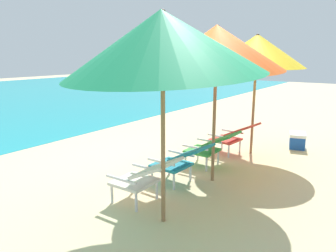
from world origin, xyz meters
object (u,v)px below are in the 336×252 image
(cooler_box, at_px, (297,140))
(lounge_chair_near_left, at_px, (181,159))
(beach_umbrella_left, at_px, (163,43))
(beach_umbrella_center, at_px, (217,48))
(lounge_chair_far_right, at_px, (233,135))
(lounge_chair_far_left, at_px, (144,176))
(lounge_chair_near_right, at_px, (211,145))
(beach_umbrella_right, at_px, (257,51))

(cooler_box, bearing_deg, lounge_chair_near_left, 162.64)
(beach_umbrella_left, distance_m, cooler_box, 4.58)
(lounge_chair_near_left, bearing_deg, beach_umbrella_center, -37.84)
(lounge_chair_near_left, xyz_separation_m, beach_umbrella_left, (-1.04, -0.43, 1.66))
(cooler_box, bearing_deg, lounge_chair_far_right, 143.45)
(lounge_chair_far_left, height_order, lounge_chair_near_left, same)
(beach_umbrella_left, bearing_deg, lounge_chair_near_right, 11.49)
(lounge_chair_near_right, xyz_separation_m, beach_umbrella_left, (-1.98, -0.40, 1.66))
(lounge_chair_near_left, xyz_separation_m, lounge_chair_near_right, (0.94, -0.02, 0.00))
(beach_umbrella_center, xyz_separation_m, beach_umbrella_right, (1.73, 0.02, -0.03))
(cooler_box, bearing_deg, beach_umbrella_right, 144.83)
(lounge_chair_far_right, distance_m, beach_umbrella_right, 1.66)
(lounge_chair_near_left, distance_m, lounge_chair_far_right, 1.85)
(beach_umbrella_left, bearing_deg, lounge_chair_far_left, 65.29)
(beach_umbrella_right, bearing_deg, lounge_chair_near_left, 171.96)
(lounge_chair_near_left, height_order, beach_umbrella_left, beach_umbrella_left)
(lounge_chair_near_left, relative_size, beach_umbrella_right, 0.38)
(lounge_chair_near_left, distance_m, beach_umbrella_center, 1.72)
(lounge_chair_near_right, relative_size, cooler_box, 1.63)
(beach_umbrella_right, bearing_deg, cooler_box, -35.17)
(lounge_chair_far_left, xyz_separation_m, beach_umbrella_left, (-0.21, -0.45, 1.66))
(lounge_chair_near_right, relative_size, lounge_chair_far_right, 0.94)
(lounge_chair_far_left, bearing_deg, cooler_box, -14.24)
(lounge_chair_near_left, relative_size, cooler_box, 1.67)
(lounge_chair_far_left, relative_size, cooler_box, 1.64)
(beach_umbrella_left, relative_size, beach_umbrella_right, 1.11)
(beach_umbrella_center, bearing_deg, cooler_box, -13.46)
(beach_umbrella_right, xyz_separation_m, cooler_box, (0.94, -0.66, -1.85))
(lounge_chair_near_left, bearing_deg, beach_umbrella_left, -157.66)
(lounge_chair_near_left, height_order, beach_umbrella_right, beach_umbrella_right)
(lounge_chair_far_left, distance_m, lounge_chair_near_right, 1.77)
(lounge_chair_near_right, bearing_deg, lounge_chair_far_right, -1.19)
(lounge_chair_near_right, distance_m, beach_umbrella_left, 2.61)
(lounge_chair_near_left, xyz_separation_m, beach_umbrella_right, (2.15, -0.30, 1.61))
(lounge_chair_near_right, height_order, cooler_box, lounge_chair_near_right)
(lounge_chair_near_left, bearing_deg, cooler_box, -17.36)
(beach_umbrella_center, bearing_deg, lounge_chair_near_right, 30.30)
(lounge_chair_near_right, bearing_deg, beach_umbrella_right, -13.00)
(beach_umbrella_left, xyz_separation_m, beach_umbrella_right, (3.19, 0.12, -0.05))
(lounge_chair_far_right, distance_m, beach_umbrella_center, 2.19)
(beach_umbrella_right, relative_size, cooler_box, 4.42)
(beach_umbrella_left, bearing_deg, lounge_chair_near_left, 22.34)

